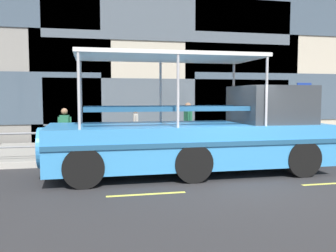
% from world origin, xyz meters
% --- Properties ---
extents(ground_plane, '(120.00, 120.00, 0.00)m').
position_xyz_m(ground_plane, '(0.00, 0.00, 0.00)').
color(ground_plane, '#2B2B2D').
extents(sidewalk, '(32.00, 4.80, 0.18)m').
position_xyz_m(sidewalk, '(0.00, 5.60, 0.09)').
color(sidewalk, '#99968E').
rests_on(sidewalk, ground_plane).
extents(curb_edge, '(32.00, 0.18, 0.18)m').
position_xyz_m(curb_edge, '(0.00, 3.11, 0.09)').
color(curb_edge, '#B2ADA3').
rests_on(curb_edge, ground_plane).
extents(lane_centreline, '(25.80, 0.12, 0.01)m').
position_xyz_m(lane_centreline, '(-0.00, -0.67, 0.00)').
color(lane_centreline, '#DBD64C').
rests_on(lane_centreline, ground_plane).
extents(curb_guardrail, '(11.17, 0.09, 0.89)m').
position_xyz_m(curb_guardrail, '(-1.20, 3.45, 0.77)').
color(curb_guardrail, gray).
rests_on(curb_guardrail, sidewalk).
extents(parking_sign, '(0.60, 0.12, 2.53)m').
position_xyz_m(parking_sign, '(4.43, 3.97, 1.90)').
color(parking_sign, '#4C4F54').
rests_on(parking_sign, sidewalk).
extents(duck_tour_boat, '(9.71, 2.63, 3.34)m').
position_xyz_m(duck_tour_boat, '(-0.31, 1.36, 1.08)').
color(duck_tour_boat, '#388CD1').
rests_on(duck_tour_boat, ground_plane).
extents(pedestrian_near_bow, '(0.44, 0.27, 1.62)m').
position_xyz_m(pedestrian_near_bow, '(2.09, 4.56, 1.16)').
color(pedestrian_near_bow, '#1E2338').
rests_on(pedestrian_near_bow, sidewalk).
extents(pedestrian_mid_left, '(0.27, 0.50, 1.77)m').
position_xyz_m(pedestrian_mid_left, '(0.13, 5.01, 1.25)').
color(pedestrian_mid_left, '#1E2338').
rests_on(pedestrian_mid_left, sidewalk).
extents(pedestrian_mid_right, '(0.22, 0.46, 1.61)m').
position_xyz_m(pedestrian_mid_right, '(-1.92, 4.94, 1.15)').
color(pedestrian_mid_right, '#47423D').
rests_on(pedestrian_mid_right, sidewalk).
extents(pedestrian_near_stern, '(0.46, 0.22, 1.61)m').
position_xyz_m(pedestrian_near_stern, '(-4.45, 4.29, 1.15)').
color(pedestrian_near_stern, black).
rests_on(pedestrian_near_stern, sidewalk).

